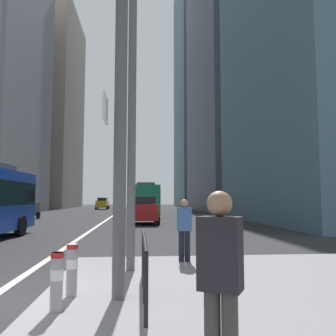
{
  "coord_description": "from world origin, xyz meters",
  "views": [
    {
      "loc": [
        2.69,
        -6.13,
        1.83
      ],
      "look_at": [
        5.33,
        24.73,
        4.58
      ],
      "focal_mm": 36.63,
      "sensor_mm": 36.0,
      "label": 1
    }
  ],
  "objects_px": {
    "city_bus_red_receding": "(144,198)",
    "street_lamp_post": "(132,58)",
    "car_receding_far": "(144,210)",
    "bollard_back": "(72,267)",
    "pedestrian_waiting": "(220,277)",
    "bollard_right": "(57,278)",
    "car_oncoming_mid": "(102,203)",
    "pedestrian_walking": "(184,227)",
    "traffic_signal_gantry": "(11,67)",
    "car_receding_near": "(145,203)",
    "car_oncoming_far": "(23,208)"
  },
  "relations": [
    {
      "from": "city_bus_red_receding",
      "to": "street_lamp_post",
      "type": "height_order",
      "value": "street_lamp_post"
    },
    {
      "from": "car_receding_far",
      "to": "bollard_back",
      "type": "distance_m",
      "value": 18.83
    },
    {
      "from": "pedestrian_waiting",
      "to": "city_bus_red_receding",
      "type": "bearing_deg",
      "value": 90.21
    },
    {
      "from": "city_bus_red_receding",
      "to": "bollard_right",
      "type": "xyz_separation_m",
      "value": [
        -1.83,
        -32.16,
        -1.2
      ]
    },
    {
      "from": "car_oncoming_mid",
      "to": "car_receding_far",
      "type": "height_order",
      "value": "same"
    },
    {
      "from": "pedestrian_walking",
      "to": "car_receding_far",
      "type": "bearing_deg",
      "value": 92.98
    },
    {
      "from": "traffic_signal_gantry",
      "to": "pedestrian_walking",
      "type": "xyz_separation_m",
      "value": [
        3.45,
        3.29,
        -3.03
      ]
    },
    {
      "from": "car_oncoming_mid",
      "to": "bollard_back",
      "type": "xyz_separation_m",
      "value": [
        4.89,
        -52.04,
        -0.35
      ]
    },
    {
      "from": "car_receding_near",
      "to": "bollard_right",
      "type": "xyz_separation_m",
      "value": [
        -2.39,
        -56.2,
        -0.36
      ]
    },
    {
      "from": "bollard_back",
      "to": "car_oncoming_mid",
      "type": "bearing_deg",
      "value": 95.37
    },
    {
      "from": "city_bus_red_receding",
      "to": "car_receding_far",
      "type": "distance_m",
      "value": 12.65
    },
    {
      "from": "car_receding_near",
      "to": "traffic_signal_gantry",
      "type": "xyz_separation_m",
      "value": [
        -3.39,
        -55.64,
        3.1
      ]
    },
    {
      "from": "city_bus_red_receding",
      "to": "traffic_signal_gantry",
      "type": "height_order",
      "value": "traffic_signal_gantry"
    },
    {
      "from": "traffic_signal_gantry",
      "to": "bollard_right",
      "type": "bearing_deg",
      "value": -29.38
    },
    {
      "from": "traffic_signal_gantry",
      "to": "pedestrian_walking",
      "type": "relative_size",
      "value": 3.63
    },
    {
      "from": "bollard_right",
      "to": "bollard_back",
      "type": "bearing_deg",
      "value": 84.44
    },
    {
      "from": "traffic_signal_gantry",
      "to": "pedestrian_waiting",
      "type": "bearing_deg",
      "value": -43.78
    },
    {
      "from": "bollard_right",
      "to": "pedestrian_walking",
      "type": "height_order",
      "value": "pedestrian_walking"
    },
    {
      "from": "car_receding_near",
      "to": "pedestrian_walking",
      "type": "relative_size",
      "value": 2.62
    },
    {
      "from": "bollard_back",
      "to": "street_lamp_post",
      "type": "bearing_deg",
      "value": 65.03
    },
    {
      "from": "car_receding_near",
      "to": "pedestrian_waiting",
      "type": "height_order",
      "value": "car_receding_near"
    },
    {
      "from": "bollard_right",
      "to": "car_receding_far",
      "type": "bearing_deg",
      "value": 85.23
    },
    {
      "from": "car_receding_far",
      "to": "bollard_right",
      "type": "distance_m",
      "value": 19.61
    },
    {
      "from": "car_receding_far",
      "to": "traffic_signal_gantry",
      "type": "distance_m",
      "value": 19.41
    },
    {
      "from": "car_oncoming_mid",
      "to": "bollard_right",
      "type": "relative_size",
      "value": 4.82
    },
    {
      "from": "car_receding_near",
      "to": "street_lamp_post",
      "type": "xyz_separation_m",
      "value": [
        -1.36,
        -53.36,
        4.29
      ]
    },
    {
      "from": "street_lamp_post",
      "to": "bollard_right",
      "type": "relative_size",
      "value": 9.25
    },
    {
      "from": "city_bus_red_receding",
      "to": "street_lamp_post",
      "type": "xyz_separation_m",
      "value": [
        -0.79,
        -29.32,
        3.45
      ]
    },
    {
      "from": "car_receding_near",
      "to": "bollard_back",
      "type": "bearing_deg",
      "value": -92.39
    },
    {
      "from": "traffic_signal_gantry",
      "to": "street_lamp_post",
      "type": "relative_size",
      "value": 0.75
    },
    {
      "from": "city_bus_red_receding",
      "to": "car_oncoming_mid",
      "type": "bearing_deg",
      "value": 107.82
    },
    {
      "from": "bollard_right",
      "to": "pedestrian_waiting",
      "type": "bearing_deg",
      "value": -49.24
    },
    {
      "from": "traffic_signal_gantry",
      "to": "street_lamp_post",
      "type": "bearing_deg",
      "value": 48.24
    },
    {
      "from": "city_bus_red_receding",
      "to": "car_receding_near",
      "type": "distance_m",
      "value": 24.06
    },
    {
      "from": "city_bus_red_receding",
      "to": "car_receding_near",
      "type": "height_order",
      "value": "city_bus_red_receding"
    },
    {
      "from": "street_lamp_post",
      "to": "bollard_back",
      "type": "height_order",
      "value": "street_lamp_post"
    },
    {
      "from": "car_oncoming_far",
      "to": "pedestrian_waiting",
      "type": "bearing_deg",
      "value": -68.83
    },
    {
      "from": "street_lamp_post",
      "to": "bollard_back",
      "type": "distance_m",
      "value": 5.17
    },
    {
      "from": "car_oncoming_mid",
      "to": "car_receding_near",
      "type": "xyz_separation_m",
      "value": [
        7.2,
        3.38,
        0.0
      ]
    },
    {
      "from": "city_bus_red_receding",
      "to": "pedestrian_waiting",
      "type": "xyz_separation_m",
      "value": [
        0.13,
        -34.43,
        -0.71
      ]
    },
    {
      "from": "city_bus_red_receding",
      "to": "bollard_back",
      "type": "distance_m",
      "value": 31.45
    },
    {
      "from": "car_oncoming_far",
      "to": "city_bus_red_receding",
      "type": "bearing_deg",
      "value": 34.22
    },
    {
      "from": "car_receding_near",
      "to": "car_oncoming_far",
      "type": "bearing_deg",
      "value": -109.48
    },
    {
      "from": "car_oncoming_mid",
      "to": "pedestrian_walking",
      "type": "bearing_deg",
      "value": -81.57
    },
    {
      "from": "car_oncoming_mid",
      "to": "pedestrian_waiting",
      "type": "height_order",
      "value": "car_oncoming_mid"
    },
    {
      "from": "street_lamp_post",
      "to": "pedestrian_walking",
      "type": "relative_size",
      "value": 4.84
    },
    {
      "from": "street_lamp_post",
      "to": "car_oncoming_mid",
      "type": "bearing_deg",
      "value": 96.67
    },
    {
      "from": "street_lamp_post",
      "to": "bollard_back",
      "type": "bearing_deg",
      "value": -114.97
    },
    {
      "from": "pedestrian_walking",
      "to": "bollard_right",
      "type": "bearing_deg",
      "value": -122.39
    },
    {
      "from": "car_receding_far",
      "to": "bollard_right",
      "type": "xyz_separation_m",
      "value": [
        -1.63,
        -19.54,
        -0.36
      ]
    }
  ]
}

